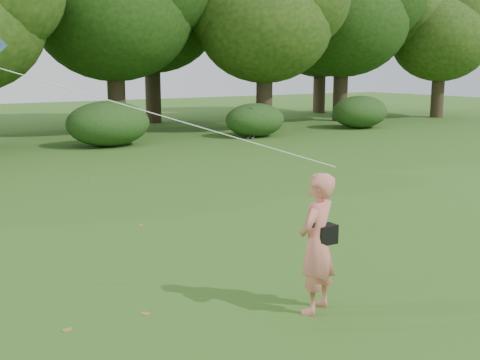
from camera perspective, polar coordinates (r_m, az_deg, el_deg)
ground at (r=8.97m, az=11.26°, el=-11.00°), size 100.00×100.00×0.00m
man_kite_flyer at (r=8.15m, az=7.28°, el=-5.98°), size 0.83×0.71×1.92m
bystander_right at (r=27.59m, az=1.05°, el=5.44°), size 0.75×0.91×1.45m
crossbody_bag at (r=8.17m, az=8.06°, el=-5.04°), size 0.43×0.20×0.73m
tree_line at (r=29.87m, az=-18.70°, el=14.67°), size 54.70×15.30×9.48m
shrub_band at (r=24.21m, az=-20.41°, el=4.33°), size 39.15×3.22×1.88m
fallen_leaves at (r=10.43m, az=-4.93°, el=-7.65°), size 10.45×15.33×0.01m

